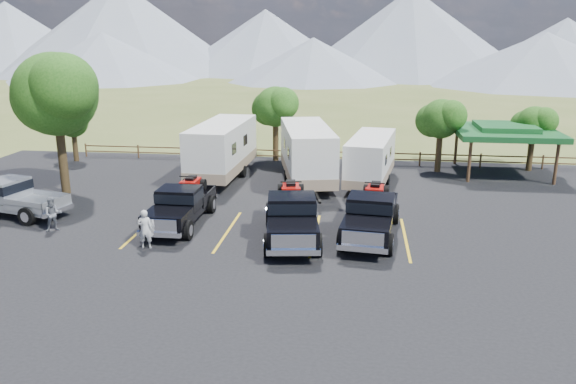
# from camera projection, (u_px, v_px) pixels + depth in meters

# --- Properties ---
(ground) EXTENTS (320.00, 320.00, 0.00)m
(ground) POSITION_uv_depth(u_px,v_px,m) (255.00, 269.00, 21.63)
(ground) COLOR #4A5925
(ground) RESTS_ON ground
(asphalt_lot) EXTENTS (44.00, 34.00, 0.04)m
(asphalt_lot) POSITION_uv_depth(u_px,v_px,m) (268.00, 241.00, 24.49)
(asphalt_lot) COLOR black
(asphalt_lot) RESTS_ON ground
(stall_lines) EXTENTS (12.12, 5.50, 0.01)m
(stall_lines) POSITION_uv_depth(u_px,v_px,m) (271.00, 233.00, 25.44)
(stall_lines) COLOR gold
(stall_lines) RESTS_ON asphalt_lot
(tree_big_nw) EXTENTS (5.54, 5.18, 7.84)m
(tree_big_nw) POSITION_uv_depth(u_px,v_px,m) (55.00, 94.00, 30.23)
(tree_big_nw) COLOR black
(tree_big_nw) RESTS_ON ground
(tree_ne_a) EXTENTS (3.11, 2.92, 4.76)m
(tree_ne_a) POSITION_uv_depth(u_px,v_px,m) (441.00, 119.00, 35.84)
(tree_ne_a) COLOR black
(tree_ne_a) RESTS_ON ground
(tree_ne_b) EXTENTS (2.77, 2.59, 4.27)m
(tree_ne_b) POSITION_uv_depth(u_px,v_px,m) (533.00, 124.00, 36.16)
(tree_ne_b) COLOR black
(tree_ne_b) RESTS_ON ground
(tree_north) EXTENTS (3.46, 3.24, 5.25)m
(tree_north) POSITION_uv_depth(u_px,v_px,m) (275.00, 107.00, 38.98)
(tree_north) COLOR black
(tree_north) RESTS_ON ground
(tree_nw_small) EXTENTS (2.59, 2.43, 3.85)m
(tree_nw_small) POSITION_uv_depth(u_px,v_px,m) (72.00, 122.00, 39.04)
(tree_nw_small) COLOR black
(tree_nw_small) RESTS_ON ground
(rail_fence) EXTENTS (36.12, 0.12, 1.00)m
(rail_fence) POSITION_uv_depth(u_px,v_px,m) (332.00, 155.00, 38.88)
(rail_fence) COLOR #4F3822
(rail_fence) RESTS_ON ground
(pavilion) EXTENTS (6.20, 6.20, 3.22)m
(pavilion) POSITION_uv_depth(u_px,v_px,m) (505.00, 131.00, 35.53)
(pavilion) COLOR #4F3822
(pavilion) RESTS_ON ground
(mountain_range) EXTENTS (209.00, 71.00, 20.00)m
(mountain_range) POSITION_uv_depth(u_px,v_px,m) (309.00, 37.00, 121.54)
(mountain_range) COLOR gray
(mountain_range) RESTS_ON ground
(rig_left) EXTENTS (2.19, 6.08, 2.03)m
(rig_left) POSITION_uv_depth(u_px,v_px,m) (181.00, 204.00, 26.45)
(rig_left) COLOR black
(rig_left) RESTS_ON asphalt_lot
(rig_center) EXTENTS (3.06, 6.87, 2.22)m
(rig_center) POSITION_uv_depth(u_px,v_px,m) (292.00, 214.00, 24.68)
(rig_center) COLOR black
(rig_center) RESTS_ON asphalt_lot
(rig_right) EXTENTS (2.83, 6.58, 2.13)m
(rig_right) POSITION_uv_depth(u_px,v_px,m) (371.00, 213.00, 24.88)
(rig_right) COLOR black
(rig_right) RESTS_ON asphalt_lot
(trailer_left) EXTENTS (2.86, 9.90, 3.44)m
(trailer_left) POSITION_uv_depth(u_px,v_px,m) (222.00, 150.00, 34.65)
(trailer_left) COLOR silver
(trailer_left) RESTS_ON asphalt_lot
(trailer_center) EXTENTS (4.16, 9.91, 3.43)m
(trailer_center) POSITION_uv_depth(u_px,v_px,m) (307.00, 154.00, 33.45)
(trailer_center) COLOR silver
(trailer_center) RESTS_ON asphalt_lot
(trailer_right) EXTENTS (3.19, 8.41, 2.91)m
(trailer_right) POSITION_uv_depth(u_px,v_px,m) (371.00, 160.00, 33.15)
(trailer_right) COLOR silver
(trailer_right) RESTS_ON asphalt_lot
(pickup_silver) EXTENTS (6.39, 3.30, 1.83)m
(pickup_silver) POSITION_uv_depth(u_px,v_px,m) (10.00, 197.00, 27.67)
(pickup_silver) COLOR #A2A6AB
(pickup_silver) RESTS_ON asphalt_lot
(person_a) EXTENTS (0.68, 0.51, 1.69)m
(person_a) POSITION_uv_depth(u_px,v_px,m) (145.00, 229.00, 23.43)
(person_a) COLOR #BBBBBB
(person_a) RESTS_ON asphalt_lot
(person_b) EXTENTS (0.97, 0.92, 1.59)m
(person_b) POSITION_uv_depth(u_px,v_px,m) (53.00, 214.00, 25.50)
(person_b) COLOR slate
(person_b) RESTS_ON asphalt_lot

